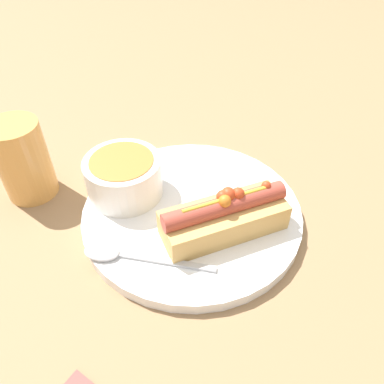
% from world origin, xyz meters
% --- Properties ---
extents(ground_plane, '(4.00, 4.00, 0.00)m').
position_xyz_m(ground_plane, '(0.00, 0.00, 0.00)').
color(ground_plane, '#93704C').
extents(dinner_plate, '(0.29, 0.29, 0.02)m').
position_xyz_m(dinner_plate, '(0.00, 0.00, 0.01)').
color(dinner_plate, white).
rests_on(dinner_plate, ground_plane).
extents(hot_dog, '(0.16, 0.09, 0.06)m').
position_xyz_m(hot_dog, '(0.01, -0.05, 0.04)').
color(hot_dog, tan).
rests_on(hot_dog, dinner_plate).
extents(soup_bowl, '(0.10, 0.10, 0.06)m').
position_xyz_m(soup_bowl, '(-0.05, 0.08, 0.05)').
color(soup_bowl, silver).
rests_on(soup_bowl, dinner_plate).
extents(spoon, '(0.12, 0.13, 0.01)m').
position_xyz_m(spoon, '(-0.12, -0.01, 0.02)').
color(spoon, '#B7B7BC').
rests_on(spoon, dinner_plate).
extents(drinking_glass, '(0.07, 0.07, 0.11)m').
position_xyz_m(drinking_glass, '(-0.15, 0.17, 0.06)').
color(drinking_glass, '#D8994C').
rests_on(drinking_glass, ground_plane).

